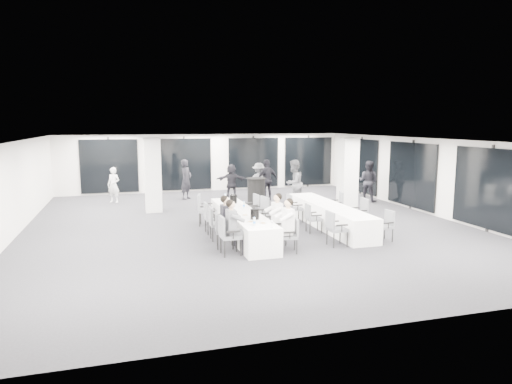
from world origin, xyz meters
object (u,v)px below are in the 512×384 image
cocktail_table (256,192)px  chair_side_left_far (293,206)px  chair_main_right_far (252,206)px  chair_main_left_near (227,233)px  chair_main_left_second (222,228)px  chair_side_right_mid (360,212)px  chair_main_right_mid (270,217)px  standing_guest_d (267,177)px  chair_main_right_near (292,233)px  chair_side_right_far (337,204)px  chair_main_left_mid (216,221)px  standing_guest_g (114,183)px  ice_bucket_near (255,214)px  banquet_table_main (241,223)px  chair_side_right_near (386,224)px  chair_side_left_mid (312,216)px  banquet_table_side (329,216)px  standing_guest_b (294,180)px  standing_guest_c (259,179)px  chair_main_right_fourth (261,210)px  chair_main_left_fourth (210,216)px  chair_main_right_second (281,224)px  ice_bucket_far (233,199)px  standing_guest_h (368,178)px  standing_guest_a (186,177)px  standing_guest_f (231,178)px  chair_side_left_near (335,226)px

cocktail_table → chair_side_left_far: cocktail_table is taller
cocktail_table → chair_side_left_far: 3.35m
chair_main_right_far → chair_main_left_near: bearing=149.9°
chair_main_left_second → chair_side_right_mid: (4.68, 0.92, 0.01)m
chair_main_right_mid → standing_guest_d: size_ratio=0.48×
chair_main_right_near → chair_side_right_far: bearing=-28.4°
cocktail_table → chair_main_right_far: cocktail_table is taller
chair_main_left_second → chair_main_left_mid: 0.86m
chair_main_right_mid → chair_side_right_far: (3.00, 1.66, -0.01)m
standing_guest_g → ice_bucket_near: bearing=-33.6°
banquet_table_main → chair_side_right_near: chair_side_right_near is taller
chair_main_right_near → standing_guest_g: size_ratio=0.53×
chair_main_left_second → chair_side_left_mid: (3.01, 0.93, -0.04)m
chair_main_left_near → cocktail_table: bearing=156.3°
cocktail_table → chair_main_right_far: size_ratio=1.18×
chair_main_right_mid → chair_side_left_far: 2.13m
cocktail_table → chair_side_right_near: cocktail_table is taller
banquet_table_side → chair_side_left_far: bearing=127.2°
standing_guest_d → ice_bucket_near: 7.45m
chair_side_left_mid → standing_guest_b: (1.07, 4.39, 0.56)m
standing_guest_c → standing_guest_g: standing_guest_c is taller
chair_main_left_near → standing_guest_b: bearing=144.2°
chair_main_right_near → chair_main_right_fourth: (0.01, 2.85, 0.07)m
chair_main_left_fourth → chair_main_right_second: size_ratio=0.99×
chair_main_right_near → chair_side_left_mid: size_ratio=1.01×
ice_bucket_near → ice_bucket_far: (0.01, 2.59, 0.00)m
chair_main_right_second → chair_main_left_near: bearing=123.0°
chair_main_right_mid → standing_guest_h: standing_guest_h is taller
chair_main_left_near → standing_guest_h: bearing=127.7°
banquet_table_main → chair_main_right_fourth: size_ratio=4.90×
chair_side_left_mid → standing_guest_h: standing_guest_h is taller
chair_main_left_near → chair_main_left_second: bearing=177.9°
chair_side_right_mid → standing_guest_a: (-4.55, 7.32, 0.43)m
chair_side_left_mid → standing_guest_b: bearing=170.2°
banquet_table_side → chair_main_right_second: bearing=-145.4°
ice_bucket_far → standing_guest_g: bearing=124.2°
chair_main_left_near → chair_side_right_far: 5.70m
banquet_table_main → chair_side_left_far: size_ratio=5.28×
banquet_table_side → standing_guest_c: 5.98m
chair_side_left_mid → banquet_table_main: bearing=-91.9°
standing_guest_d → chair_main_left_mid: bearing=42.8°
standing_guest_f → ice_bucket_far: bearing=89.5°
chair_main_left_mid → chair_side_left_near: chair_side_left_near is taller
banquet_table_side → standing_guest_a: (-3.72, 6.80, 0.62)m
standing_guest_h → chair_main_left_fourth: bearing=78.2°
chair_main_right_second → chair_main_left_mid: bearing=72.7°
standing_guest_f → ice_bucket_near: standing_guest_f is taller
chair_main_right_far → chair_side_left_far: bearing=-109.1°
chair_side_left_mid → standing_guest_c: size_ratio=0.49×
chair_main_right_fourth → standing_guest_c: (1.55, 5.46, 0.33)m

